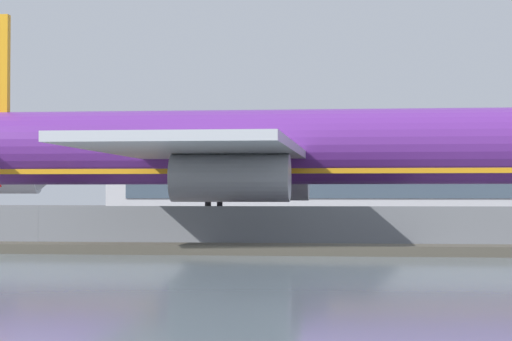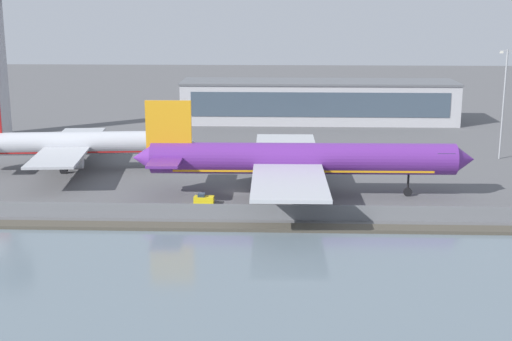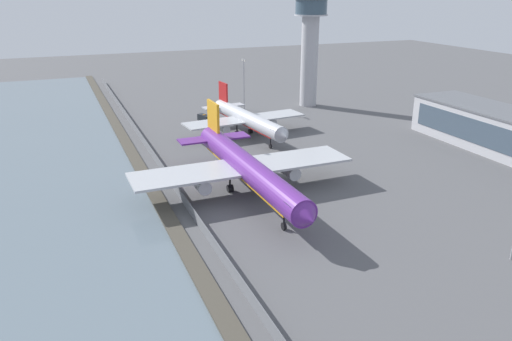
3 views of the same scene
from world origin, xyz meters
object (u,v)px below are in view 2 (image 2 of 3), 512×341
Objects in this scene: passenger_jet_silver at (76,144)px; apron_light_mast_apron_west at (504,99)px; cargo_jet_purple at (297,160)px; baggage_tug at (204,199)px.

passenger_jet_silver is 86.11m from apron_light_mast_apron_west.
passenger_jet_silver is 1.99× the size of apron_light_mast_apron_west.
baggage_tug is at bearing -158.49° from cargo_jet_purple.
cargo_jet_purple is 45.29m from passenger_jet_silver.
passenger_jet_silver is (-42.13, 16.61, -0.97)m from cargo_jet_purple.
apron_light_mast_apron_west is (42.55, 30.43, 6.37)m from cargo_jet_purple.
baggage_tug is 69.18m from apron_light_mast_apron_west.
passenger_jet_silver is at bearing 140.13° from baggage_tug.
apron_light_mast_apron_west reaches higher than baggage_tug.
apron_light_mast_apron_west reaches higher than passenger_jet_silver.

